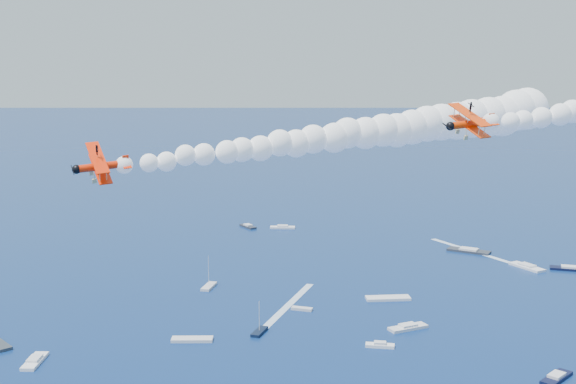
% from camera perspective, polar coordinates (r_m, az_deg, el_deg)
% --- Properties ---
extents(biplane_lead, '(11.01, 11.24, 7.31)m').
position_cam_1_polar(biplane_lead, '(98.68, 13.61, 5.01)').
color(biplane_lead, '#FF3A05').
extents(biplane_trail, '(11.47, 11.52, 7.92)m').
position_cam_1_polar(biplane_trail, '(97.05, -13.80, 1.89)').
color(biplane_trail, '#FF2805').
extents(smoke_trail_trail, '(71.66, 71.56, 11.83)m').
position_cam_1_polar(smoke_trail_trail, '(107.21, 4.55, 4.31)').
color(smoke_trail_trail, white).
extents(spectator_boats, '(204.43, 154.67, 0.70)m').
position_cam_1_polar(spectator_boats, '(201.46, 8.37, -8.34)').
color(spectator_boats, white).
rests_on(spectator_boats, ground).
extents(boat_wakes, '(129.45, 125.56, 0.04)m').
position_cam_1_polar(boat_wakes, '(204.52, 15.49, -8.41)').
color(boat_wakes, white).
rests_on(boat_wakes, ground).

